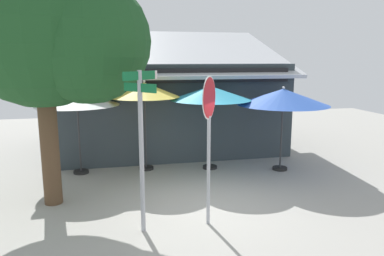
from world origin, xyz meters
name	(u,v)px	position (x,y,z in m)	size (l,w,h in m)	color
ground_plane	(203,207)	(0.00, 0.00, -0.05)	(28.00, 28.00, 0.10)	#9E9B93
cafe_building	(165,103)	(-0.01, 5.96, 1.68)	(8.49, 5.49, 4.49)	#333D42
street_sign_post	(141,137)	(-1.46, -0.99, 1.90)	(0.68, 0.63, 3.15)	#A8AAB2
stop_sign	(209,121)	(-0.13, -0.95, 2.14)	(0.46, 0.72, 3.03)	#A8AAB2
patio_umbrella_ivory_left	(77,99)	(-2.96, 3.09, 2.20)	(2.42, 2.42, 2.48)	black
patio_umbrella_mustard_center	(144,91)	(-1.04, 3.07, 2.42)	(2.10, 2.10, 2.72)	black
patio_umbrella_teal_right	(211,94)	(0.90, 2.75, 2.32)	(2.44, 2.44, 2.61)	black
patio_umbrella_royal_blue_far_right	(283,97)	(2.96, 2.15, 2.22)	(2.70, 2.70, 2.54)	black
shade_tree	(54,30)	(-3.13, 0.75, 3.96)	(4.14, 3.62, 5.89)	brown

